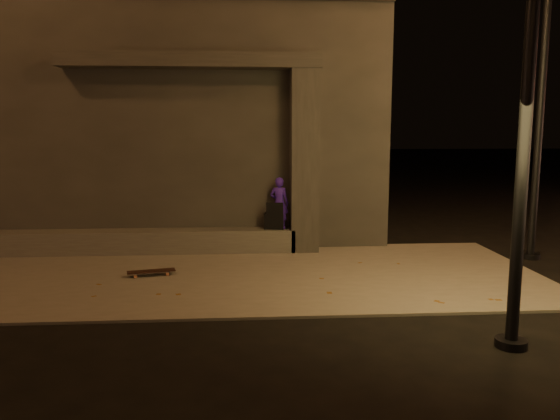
{
  "coord_description": "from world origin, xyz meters",
  "views": [
    {
      "loc": [
        0.47,
        -7.07,
        2.49
      ],
      "look_at": [
        1.09,
        2.0,
        1.13
      ],
      "focal_mm": 35.0,
      "sensor_mm": 36.0,
      "label": 1
    }
  ],
  "objects": [
    {
      "name": "skateboard",
      "position": [
        -1.08,
        1.96,
        0.11
      ],
      "size": [
        0.82,
        0.38,
        0.09
      ],
      "rotation": [
        0.0,
        0.0,
        0.23
      ],
      "color": "black",
      "rests_on": "sidewalk"
    },
    {
      "name": "ground",
      "position": [
        0.0,
        0.0,
        0.0
      ],
      "size": [
        120.0,
        120.0,
        0.0
      ],
      "primitive_type": "plane",
      "color": "black",
      "rests_on": "ground"
    },
    {
      "name": "street_lamp_0",
      "position": [
        3.53,
        -1.3,
        3.77
      ],
      "size": [
        0.36,
        0.36,
        6.6
      ],
      "color": "black",
      "rests_on": "ground"
    },
    {
      "name": "ledge",
      "position": [
        -1.5,
        3.75,
        0.27
      ],
      "size": [
        6.0,
        0.55,
        0.45
      ],
      "primitive_type": "cube",
      "color": "#524E4A",
      "rests_on": "sidewalk"
    },
    {
      "name": "backpack",
      "position": [
        1.1,
        3.75,
        0.68
      ],
      "size": [
        0.43,
        0.32,
        0.54
      ],
      "rotation": [
        0.0,
        0.0,
        -0.19
      ],
      "color": "black",
      "rests_on": "ledge"
    },
    {
      "name": "building",
      "position": [
        -1.0,
        6.49,
        2.61
      ],
      "size": [
        9.0,
        5.1,
        5.22
      ],
      "color": "#33312F",
      "rests_on": "ground"
    },
    {
      "name": "canopy",
      "position": [
        -0.5,
        3.8,
        3.78
      ],
      "size": [
        5.0,
        0.7,
        0.28
      ],
      "primitive_type": "cube",
      "color": "#33312F",
      "rests_on": "column"
    },
    {
      "name": "skateboarder",
      "position": [
        1.2,
        3.75,
        1.01
      ],
      "size": [
        0.44,
        0.36,
        1.04
      ],
      "primitive_type": "imported",
      "rotation": [
        0.0,
        0.0,
        2.81
      ],
      "color": "#3E1DBC",
      "rests_on": "ledge"
    },
    {
      "name": "sidewalk",
      "position": [
        0.0,
        2.0,
        0.02
      ],
      "size": [
        11.0,
        4.4,
        0.04
      ],
      "primitive_type": "cube",
      "color": "#69655D",
      "rests_on": "ground"
    },
    {
      "name": "column",
      "position": [
        1.7,
        3.75,
        1.84
      ],
      "size": [
        0.55,
        0.55,
        3.6
      ],
      "primitive_type": "cube",
      "color": "#33312F",
      "rests_on": "sidewalk"
    },
    {
      "name": "street_lamp_2",
      "position": [
        6.02,
        2.89,
        4.12
      ],
      "size": [
        0.36,
        0.36,
        7.26
      ],
      "color": "black",
      "rests_on": "ground"
    }
  ]
}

